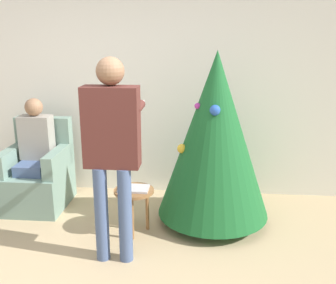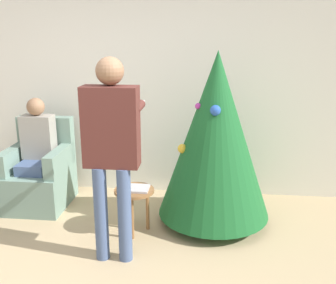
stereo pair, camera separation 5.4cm
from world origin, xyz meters
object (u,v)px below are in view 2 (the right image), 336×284
(armchair, at_px, (40,176))
(person_seated, at_px, (36,148))
(christmas_tree, at_px, (215,136))
(person_standing, at_px, (112,141))
(side_stool, at_px, (134,196))

(armchair, height_order, person_seated, person_seated)
(christmas_tree, xyz_separation_m, person_standing, (-0.88, -0.76, 0.13))
(person_seated, bearing_deg, person_standing, -41.07)
(armchair, height_order, person_standing, person_standing)
(christmas_tree, distance_m, person_seated, 2.05)
(person_seated, xyz_separation_m, person_standing, (1.13, -0.99, 0.40))
(christmas_tree, height_order, person_seated, christmas_tree)
(person_seated, relative_size, side_stool, 2.69)
(person_seated, distance_m, person_standing, 1.55)
(person_seated, xyz_separation_m, side_stool, (1.23, -0.54, -0.30))
(armchair, xyz_separation_m, person_standing, (1.13, -1.02, 0.74))
(person_standing, distance_m, side_stool, 0.83)
(side_stool, bearing_deg, person_standing, -101.98)
(person_seated, height_order, person_standing, person_standing)
(christmas_tree, relative_size, person_standing, 1.01)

